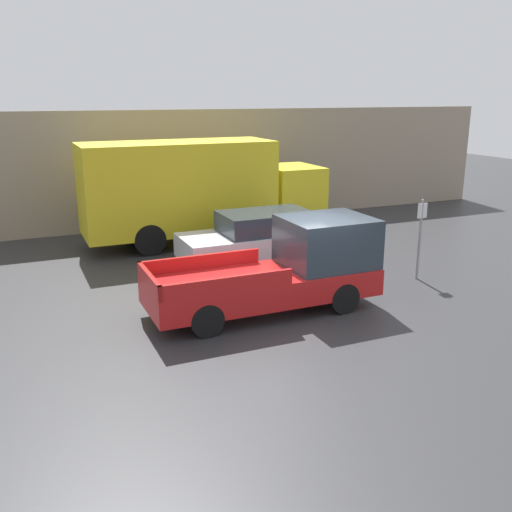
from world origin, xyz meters
TOP-DOWN VIEW (x-y plane):
  - ground_plane at (0.00, 0.00)m, footprint 60.00×60.00m
  - building_wall at (0.00, 9.84)m, footprint 28.00×0.15m
  - pickup_truck at (-0.25, 0.23)m, footprint 5.35×1.93m
  - car at (0.72, 3.70)m, footprint 4.77×1.94m
  - delivery_truck at (-0.17, 7.04)m, footprint 8.20×2.36m
  - parking_sign at (4.02, 0.74)m, footprint 0.30×0.07m

SIDE VIEW (x-z plane):
  - ground_plane at x=0.00m, z-range 0.00..0.00m
  - car at x=0.72m, z-range 0.02..1.60m
  - pickup_truck at x=-0.25m, z-range -0.09..2.00m
  - parking_sign at x=4.02m, z-range 0.15..2.34m
  - delivery_truck at x=-0.17m, z-range 0.13..3.52m
  - building_wall at x=0.00m, z-range 0.00..4.32m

